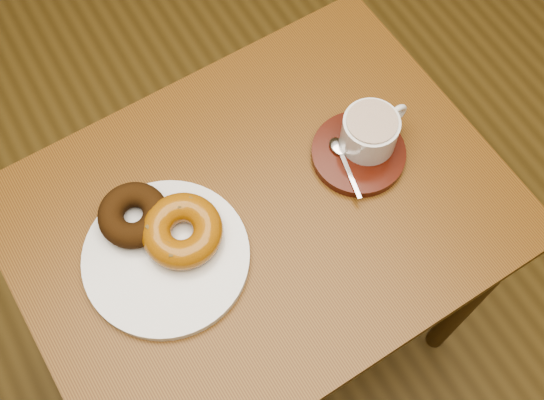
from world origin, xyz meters
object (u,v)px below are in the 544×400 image
saucer (358,153)px  coffee_cup (371,131)px  donut_plate (166,257)px  cafe_table (261,239)px

saucer → coffee_cup: coffee_cup is taller
donut_plate → coffee_cup: (0.35, 0.01, 0.04)m
cafe_table → coffee_cup: 0.25m
cafe_table → donut_plate: size_ratio=3.11×
saucer → coffee_cup: (0.02, 0.01, 0.04)m
saucer → coffee_cup: size_ratio=1.28×
donut_plate → saucer: same height
saucer → donut_plate: bearing=-179.4°
cafe_table → donut_plate: donut_plate is taller
saucer → coffee_cup: 0.04m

